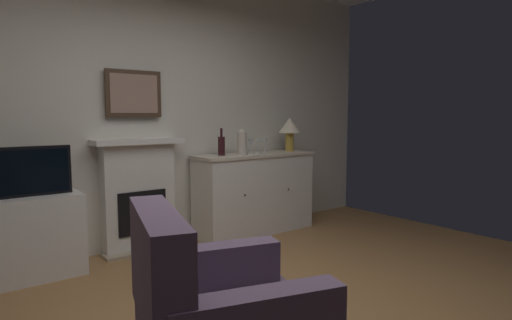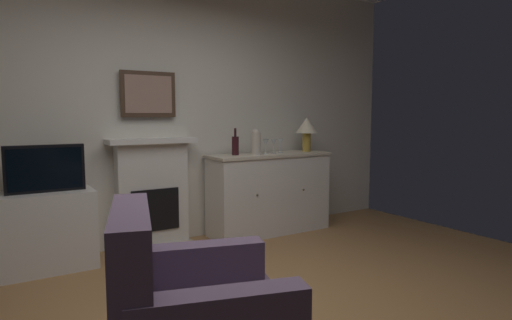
# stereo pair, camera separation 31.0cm
# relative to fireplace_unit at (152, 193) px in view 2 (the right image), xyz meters

# --- Properties ---
(wall_rear) EXTENTS (6.28, 0.06, 2.84)m
(wall_rear) POSITION_rel_fireplace_unit_xyz_m (0.06, 0.13, 0.87)
(wall_rear) COLOR silver
(wall_rear) RESTS_ON ground_plane
(fireplace_unit) EXTENTS (0.87, 0.30, 1.10)m
(fireplace_unit) POSITION_rel_fireplace_unit_xyz_m (0.00, 0.00, 0.00)
(fireplace_unit) COLOR white
(fireplace_unit) RESTS_ON ground_plane
(framed_picture) EXTENTS (0.55, 0.04, 0.45)m
(framed_picture) POSITION_rel_fireplace_unit_xyz_m (0.00, 0.05, 0.98)
(framed_picture) COLOR #473323
(sideboard_cabinet) EXTENTS (1.42, 0.49, 0.90)m
(sideboard_cabinet) POSITION_rel_fireplace_unit_xyz_m (1.30, -0.18, -0.10)
(sideboard_cabinet) COLOR white
(sideboard_cabinet) RESTS_ON ground_plane
(table_lamp) EXTENTS (0.26, 0.26, 0.40)m
(table_lamp) POSITION_rel_fireplace_unit_xyz_m (1.82, -0.18, 0.63)
(table_lamp) COLOR #B79338
(table_lamp) RESTS_ON sideboard_cabinet
(wine_bottle) EXTENTS (0.08, 0.08, 0.29)m
(wine_bottle) POSITION_rel_fireplace_unit_xyz_m (0.88, -0.14, 0.46)
(wine_bottle) COLOR #331419
(wine_bottle) RESTS_ON sideboard_cabinet
(wine_glass_left) EXTENTS (0.07, 0.07, 0.16)m
(wine_glass_left) POSITION_rel_fireplace_unit_xyz_m (1.23, -0.21, 0.47)
(wine_glass_left) COLOR silver
(wine_glass_left) RESTS_ON sideboard_cabinet
(wine_glass_center) EXTENTS (0.07, 0.07, 0.16)m
(wine_glass_center) POSITION_rel_fireplace_unit_xyz_m (1.34, -0.20, 0.47)
(wine_glass_center) COLOR silver
(wine_glass_center) RESTS_ON sideboard_cabinet
(wine_glass_right) EXTENTS (0.07, 0.07, 0.16)m
(wine_glass_right) POSITION_rel_fireplace_unit_xyz_m (1.45, -0.17, 0.47)
(wine_glass_right) COLOR silver
(wine_glass_right) RESTS_ON sideboard_cabinet
(vase_decorative) EXTENTS (0.11, 0.11, 0.28)m
(vase_decorative) POSITION_rel_fireplace_unit_xyz_m (1.09, -0.23, 0.49)
(vase_decorative) COLOR beige
(vase_decorative) RESTS_ON sideboard_cabinet
(tv_cabinet) EXTENTS (0.75, 0.42, 0.68)m
(tv_cabinet) POSITION_rel_fireplace_unit_xyz_m (-0.98, -0.16, -0.21)
(tv_cabinet) COLOR white
(tv_cabinet) RESTS_ON ground_plane
(tv_set) EXTENTS (0.62, 0.07, 0.40)m
(tv_set) POSITION_rel_fireplace_unit_xyz_m (-0.98, -0.19, 0.33)
(tv_set) COLOR black
(tv_set) RESTS_ON tv_cabinet
(armchair) EXTENTS (0.99, 0.96, 0.92)m
(armchair) POSITION_rel_fireplace_unit_xyz_m (-0.60, -2.38, -0.17)
(armchair) COLOR #604C66
(armchair) RESTS_ON ground_plane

